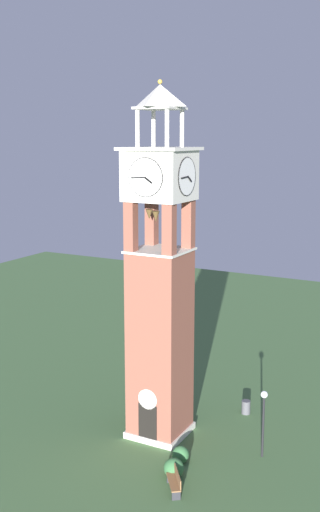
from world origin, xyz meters
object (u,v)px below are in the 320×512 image
(park_bench, at_px, (175,481))
(trash_bin, at_px, (246,407))
(lamp_post, at_px, (264,411))
(clock_tower, at_px, (160,295))

(park_bench, xyz_separation_m, trash_bin, (0.12, 9.12, -0.08))
(park_bench, xyz_separation_m, lamp_post, (2.58, 4.84, 2.02))
(clock_tower, xyz_separation_m, trash_bin, (3.36, 4.52, -7.51))
(trash_bin, bearing_deg, park_bench, -90.77)
(lamp_post, bearing_deg, clock_tower, -177.61)
(clock_tower, relative_size, park_bench, 12.21)
(clock_tower, relative_size, lamp_post, 5.29)
(park_bench, bearing_deg, clock_tower, 125.15)
(lamp_post, distance_m, trash_bin, 5.36)
(clock_tower, height_order, lamp_post, clock_tower)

